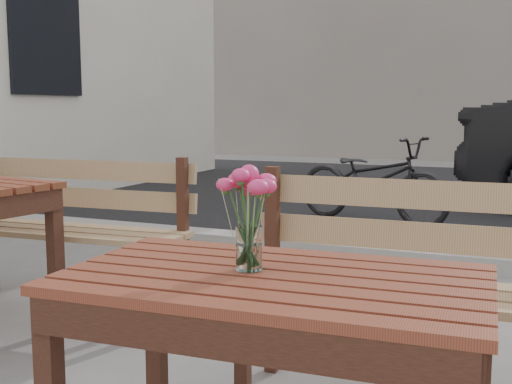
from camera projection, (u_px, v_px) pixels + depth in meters
street at (482, 219)px, 6.50m from camera, size 30.00×8.12×0.12m
main_table at (273, 316)px, 1.76m from camera, size 1.18×0.72×0.71m
main_bench at (434, 264)px, 2.45m from camera, size 1.51×0.50×0.93m
main_vase at (249, 205)px, 1.77m from camera, size 0.16×0.16×0.29m
second_bench at (73, 213)px, 3.70m from camera, size 1.48×0.52×0.91m
bicycle at (372, 180)px, 6.40m from camera, size 1.76×1.03×0.87m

